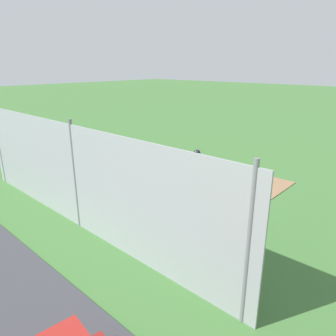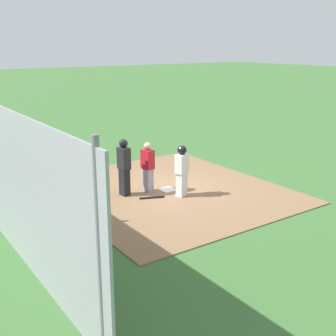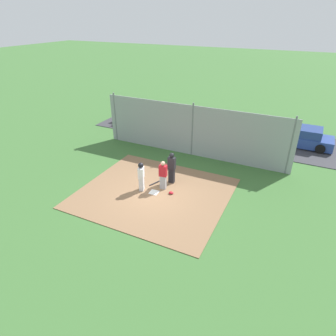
# 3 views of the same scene
# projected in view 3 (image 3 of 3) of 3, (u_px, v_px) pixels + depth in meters

# --- Properties ---
(ground_plane) EXTENTS (140.00, 140.00, 0.00)m
(ground_plane) POSITION_uv_depth(u_px,v_px,m) (154.00, 193.00, 14.67)
(ground_plane) COLOR #3D6B33
(dirt_infield) EXTENTS (7.20, 6.40, 0.03)m
(dirt_infield) POSITION_uv_depth(u_px,v_px,m) (154.00, 193.00, 14.66)
(dirt_infield) COLOR #896647
(dirt_infield) RESTS_ON ground_plane
(home_plate) EXTENTS (0.46, 0.46, 0.02)m
(home_plate) POSITION_uv_depth(u_px,v_px,m) (154.00, 192.00, 14.65)
(home_plate) COLOR white
(home_plate) RESTS_ON dirt_infield
(catcher) EXTENTS (0.41, 0.31, 1.55)m
(catcher) POSITION_uv_depth(u_px,v_px,m) (163.00, 175.00, 14.64)
(catcher) COLOR #9E9EA3
(catcher) RESTS_ON dirt_infield
(umpire) EXTENTS (0.40, 0.29, 1.72)m
(umpire) POSITION_uv_depth(u_px,v_px,m) (172.00, 167.00, 15.13)
(umpire) COLOR black
(umpire) RESTS_ON dirt_infield
(runner) EXTENTS (0.36, 0.44, 1.54)m
(runner) POSITION_uv_depth(u_px,v_px,m) (141.00, 175.00, 14.47)
(runner) COLOR silver
(runner) RESTS_ON dirt_infield
(baseball_bat) EXTENTS (0.33, 0.72, 0.06)m
(baseball_bat) POSITION_uv_depth(u_px,v_px,m) (155.00, 183.00, 15.42)
(baseball_bat) COLOR black
(baseball_bat) RESTS_ON dirt_infield
(catcher_mask) EXTENTS (0.24, 0.20, 0.12)m
(catcher_mask) POSITION_uv_depth(u_px,v_px,m) (171.00, 193.00, 14.52)
(catcher_mask) COLOR #B21923
(catcher_mask) RESTS_ON dirt_infield
(backstop_fence) EXTENTS (12.00, 0.10, 3.35)m
(backstop_fence) POSITION_uv_depth(u_px,v_px,m) (192.00, 131.00, 17.92)
(backstop_fence) COLOR #93999E
(backstop_fence) RESTS_ON ground_plane
(parking_lot) EXTENTS (18.00, 5.20, 0.04)m
(parking_lot) POSITION_uv_depth(u_px,v_px,m) (212.00, 132.00, 22.08)
(parking_lot) COLOR #38383D
(parking_lot) RESTS_ON ground_plane
(parked_car_blue) EXTENTS (4.23, 1.93, 1.28)m
(parked_car_blue) POSITION_uv_depth(u_px,v_px,m) (300.00, 137.00, 19.67)
(parked_car_blue) COLOR #28428C
(parked_car_blue) RESTS_ON parking_lot
(parked_car_red) EXTENTS (4.38, 2.28, 1.28)m
(parked_car_red) POSITION_uv_depth(u_px,v_px,m) (141.00, 117.00, 23.54)
(parked_car_red) COLOR maroon
(parked_car_red) RESTS_ON parking_lot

